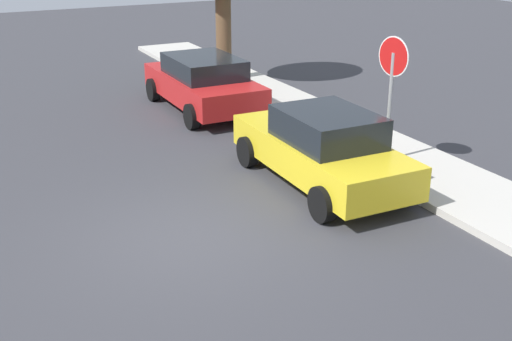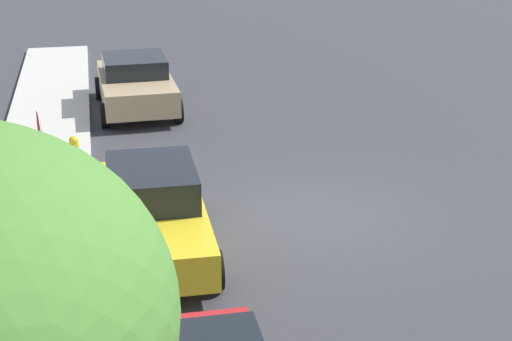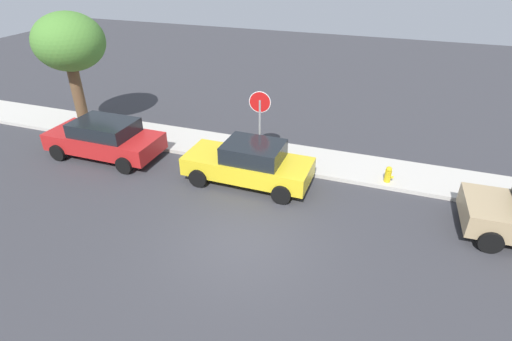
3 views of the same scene
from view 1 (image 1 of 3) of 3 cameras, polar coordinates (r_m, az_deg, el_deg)
The scene contains 5 objects.
ground_plane at distance 10.55m, azimuth -5.74°, elevation -5.86°, with size 60.00×60.00×0.00m, color #38383D.
sidewalk_curb at distance 13.11m, azimuth 15.75°, elevation -0.66°, with size 32.00×2.12×0.14m, color beige.
stop_sign at distance 13.15m, azimuth 11.98°, elevation 8.00°, with size 0.79×0.12×2.71m.
parked_car_yellow at distance 12.31m, azimuth 5.90°, elevation 2.02°, with size 4.36×1.98×1.51m.
parked_car_red at distance 17.37m, azimuth -4.72°, elevation 7.82°, with size 4.40×2.08×1.46m.
Camera 1 is at (8.78, -3.32, 4.81)m, focal length 45.00 mm.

